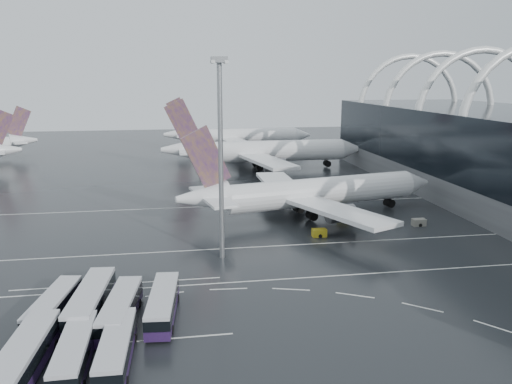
{
  "coord_description": "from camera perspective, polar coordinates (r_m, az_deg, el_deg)",
  "views": [
    {
      "loc": [
        -15.45,
        -65.77,
        27.53
      ],
      "look_at": [
        -1.21,
        22.3,
        7.0
      ],
      "focal_mm": 35.0,
      "sensor_mm": 36.0,
      "label": 1
    }
  ],
  "objects": [
    {
      "name": "bus_row_far_b",
      "position": [
        53.57,
        -20.01,
        -16.79
      ],
      "size": [
        3.01,
        12.18,
        2.99
      ],
      "rotation": [
        0.0,
        0.0,
        1.58
      ],
      "color": "#25123A",
      "rests_on": "ground"
    },
    {
      "name": "bus_row_far_a",
      "position": [
        54.12,
        -24.92,
        -16.7
      ],
      "size": [
        3.87,
        13.72,
        3.34
      ],
      "rotation": [
        0.0,
        0.0,
        1.51
      ],
      "color": "#25123A",
      "rests_on": "ground"
    },
    {
      "name": "bus_row_far_c",
      "position": [
        52.94,
        -15.66,
        -16.83
      ],
      "size": [
        3.15,
        12.27,
        3.0
      ],
      "rotation": [
        0.0,
        0.0,
        1.55
      ],
      "color": "#25123A",
      "rests_on": "ground"
    },
    {
      "name": "bus_row_near_a",
      "position": [
        63.84,
        -22.14,
        -12.0
      ],
      "size": [
        4.51,
        12.27,
        2.96
      ],
      "rotation": [
        0.0,
        0.0,
        1.42
      ],
      "color": "#25123A",
      "rests_on": "ground"
    },
    {
      "name": "ground",
      "position": [
        72.96,
        3.78,
        -9.24
      ],
      "size": [
        420.0,
        420.0,
        0.0
      ],
      "primitive_type": "plane",
      "color": "black",
      "rests_on": "ground"
    },
    {
      "name": "gse_cart_belly_c",
      "position": [
        89.31,
        7.24,
        -4.64
      ],
      "size": [
        2.51,
        1.48,
        1.37
      ],
      "primitive_type": "cube",
      "color": "#AE9917",
      "rests_on": "ground"
    },
    {
      "name": "floodlight_mast",
      "position": [
        74.54,
        -4.1,
        6.47
      ],
      "size": [
        2.33,
        2.33,
        30.45
      ],
      "color": "gray",
      "rests_on": "ground"
    },
    {
      "name": "gse_cart_belly_a",
      "position": [
        99.43,
        9.89,
        -2.98
      ],
      "size": [
        2.01,
        1.19,
        1.1
      ],
      "primitive_type": "cube",
      "color": "#AE9917",
      "rests_on": "ground"
    },
    {
      "name": "bus_row_near_c",
      "position": [
        60.51,
        -15.22,
        -12.79
      ],
      "size": [
        4.2,
        12.87,
        3.11
      ],
      "rotation": [
        0.0,
        0.0,
        1.46
      ],
      "color": "#25123A",
      "rests_on": "ground"
    },
    {
      "name": "bus_bay_line_north",
      "position": [
        71.81,
        -15.54,
        -10.08
      ],
      "size": [
        28.0,
        0.25,
        0.01
      ],
      "primitive_type": "cube",
      "color": "silver",
      "rests_on": "ground"
    },
    {
      "name": "airliner_main",
      "position": [
        100.7,
        6.17,
        -0.16
      ],
      "size": [
        56.32,
        48.62,
        19.19
      ],
      "rotation": [
        0.0,
        0.0,
        0.22
      ],
      "color": "white",
      "rests_on": "ground"
    },
    {
      "name": "bus_row_near_d",
      "position": [
        60.73,
        -10.59,
        -12.45
      ],
      "size": [
        3.89,
        12.78,
        3.1
      ],
      "rotation": [
        0.0,
        0.0,
        1.49
      ],
      "color": "#25123A",
      "rests_on": "ground"
    },
    {
      "name": "airliner_gate_c",
      "position": [
        194.74,
        -2.33,
        6.34
      ],
      "size": [
        57.04,
        52.85,
        20.4
      ],
      "rotation": [
        0.0,
        0.0,
        -0.01
      ],
      "color": "white",
      "rests_on": "ground"
    },
    {
      "name": "airliner_gate_b",
      "position": [
        152.38,
        0.58,
        4.62
      ],
      "size": [
        62.17,
        56.13,
        21.66
      ],
      "rotation": [
        0.0,
        0.0,
        0.01
      ],
      "color": "white",
      "rests_on": "ground"
    },
    {
      "name": "gse_cart_belly_d",
      "position": [
        99.87,
        18.11,
        -3.3
      ],
      "size": [
        2.45,
        1.45,
        1.34
      ],
      "primitive_type": "cube",
      "color": "slate",
      "rests_on": "ground"
    },
    {
      "name": "bus_bay_line_south",
      "position": [
        57.52,
        -17.26,
        -16.27
      ],
      "size": [
        28.0,
        0.25,
        0.01
      ],
      "primitive_type": "cube",
      "color": "silver",
      "rests_on": "ground"
    },
    {
      "name": "lane_marking_mid",
      "position": [
        83.93,
        1.95,
        -6.19
      ],
      "size": [
        120.0,
        0.25,
        0.01
      ],
      "primitive_type": "cube",
      "color": "silver",
      "rests_on": "ground"
    },
    {
      "name": "bus_row_near_b",
      "position": [
        62.99,
        -18.36,
        -11.78
      ],
      "size": [
        4.22,
        14.09,
        3.42
      ],
      "rotation": [
        0.0,
        0.0,
        1.49
      ],
      "color": "#25123A",
      "rests_on": "ground"
    },
    {
      "name": "lane_marking_far",
      "position": [
        110.38,
        -0.85,
        -1.48
      ],
      "size": [
        120.0,
        0.25,
        0.01
      ],
      "primitive_type": "cube",
      "color": "silver",
      "rests_on": "ground"
    },
    {
      "name": "lane_marking_near",
      "position": [
        71.16,
        4.15,
        -9.84
      ],
      "size": [
        120.0,
        0.25,
        0.01
      ],
      "primitive_type": "cube",
      "color": "silver",
      "rests_on": "ground"
    }
  ]
}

